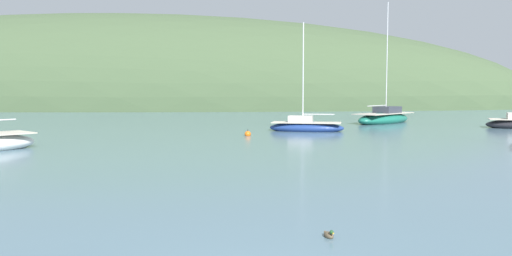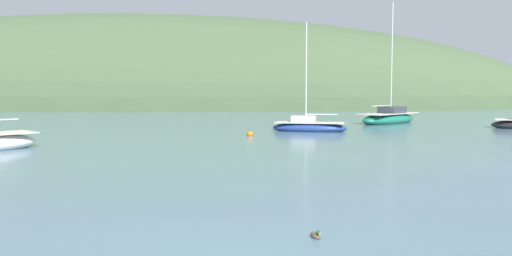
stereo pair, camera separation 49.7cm
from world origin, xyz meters
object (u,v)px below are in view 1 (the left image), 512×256
Objects in this scene: sailboat_black_sloop at (384,118)px; duck_lone_left at (329,235)px; sailboat_red_portside at (306,126)px; mooring_buoy_inner at (248,134)px.

sailboat_black_sloop is 39.26m from duck_lone_left.
sailboat_red_portside is 0.73× the size of sailboat_black_sloop.
sailboat_black_sloop is at bearing 74.17° from duck_lone_left.
sailboat_red_portside is 20.10× the size of duck_lone_left.
sailboat_black_sloop is 27.54× the size of duck_lone_left.
sailboat_red_portside is 5.92m from mooring_buoy_inner.
sailboat_red_portside reaches higher than duck_lone_left.
sailboat_black_sloop reaches higher than mooring_buoy_inner.
duck_lone_left is at bearing -105.83° from sailboat_black_sloop.
sailboat_black_sloop reaches higher than duck_lone_left.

